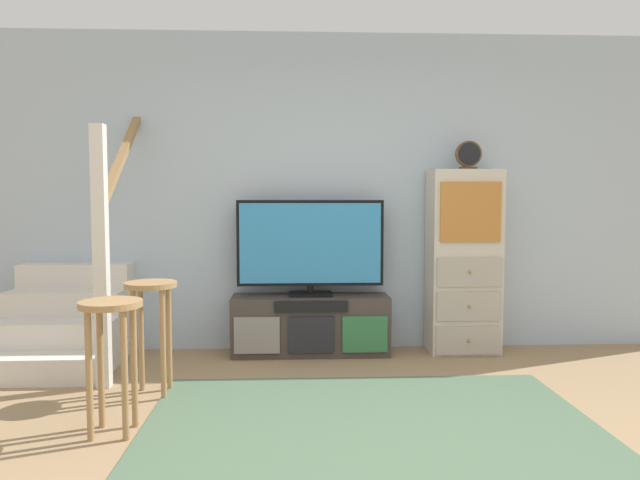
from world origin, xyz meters
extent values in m
plane|color=#997A56|center=(0.00, 0.00, 0.00)|extent=(20.00, 20.00, 0.00)
cube|color=#A8BCD1|center=(0.00, 2.46, 1.35)|extent=(6.40, 0.12, 2.70)
cube|color=#4C664C|center=(0.00, 0.60, 0.01)|extent=(2.60, 1.80, 0.01)
cube|color=#423833|center=(-0.30, 2.20, 0.24)|extent=(1.31, 0.36, 0.49)
cube|color=gray|center=(-0.74, 2.01, 0.21)|extent=(0.37, 0.02, 0.29)
cube|color=#232328|center=(-0.30, 2.01, 0.21)|extent=(0.37, 0.02, 0.29)
cube|color=#337042|center=(0.14, 2.01, 0.21)|extent=(0.37, 0.02, 0.29)
cube|color=black|center=(-0.30, 2.01, 0.43)|extent=(0.59, 0.02, 0.09)
cube|color=black|center=(-0.30, 2.22, 0.50)|extent=(0.36, 0.22, 0.02)
cylinder|color=black|center=(-0.30, 2.22, 0.54)|extent=(0.05, 0.05, 0.06)
cube|color=black|center=(-0.30, 2.22, 0.93)|extent=(1.22, 0.05, 0.71)
cube|color=#338CCC|center=(-0.30, 2.19, 0.93)|extent=(1.17, 0.01, 0.66)
cube|color=beige|center=(0.99, 2.21, 0.77)|extent=(0.58, 0.34, 1.54)
cube|color=#ADA497|center=(0.99, 2.03, 0.14)|extent=(0.53, 0.02, 0.24)
sphere|color=olive|center=(0.99, 2.01, 0.14)|extent=(0.03, 0.03, 0.03)
cube|color=#ADA497|center=(0.99, 2.03, 0.42)|extent=(0.53, 0.02, 0.24)
sphere|color=olive|center=(0.99, 2.01, 0.42)|extent=(0.03, 0.03, 0.03)
cube|color=#ADA497|center=(0.99, 2.03, 0.70)|extent=(0.53, 0.02, 0.24)
sphere|color=olive|center=(0.99, 2.01, 0.70)|extent=(0.03, 0.03, 0.03)
cube|color=#BC7533|center=(0.99, 2.03, 1.19)|extent=(0.49, 0.02, 0.48)
cube|color=#4C3823|center=(1.01, 2.19, 1.55)|extent=(0.13, 0.08, 0.02)
cylinder|color=brown|center=(1.01, 2.19, 1.67)|extent=(0.21, 0.04, 0.21)
cylinder|color=black|center=(1.01, 2.16, 1.67)|extent=(0.18, 0.01, 0.18)
cube|color=silver|center=(-2.25, 1.53, 0.10)|extent=(0.90, 0.26, 0.19)
cube|color=silver|center=(-2.25, 1.79, 0.19)|extent=(0.90, 0.26, 0.38)
cube|color=silver|center=(-2.25, 2.05, 0.29)|extent=(0.90, 0.26, 0.57)
cube|color=silver|center=(-2.25, 2.31, 0.38)|extent=(0.90, 0.26, 0.76)
cube|color=silver|center=(-2.25, 2.57, 0.47)|extent=(0.90, 0.26, 0.95)
cube|color=silver|center=(-1.75, 1.40, 0.90)|extent=(0.09, 0.09, 1.80)
cube|color=#9E7547|center=(-1.75, 2.05, 1.70)|extent=(0.06, 1.33, 0.99)
cylinder|color=#A37A4C|center=(-1.53, 0.49, 0.35)|extent=(0.04, 0.04, 0.71)
cylinder|color=#A37A4C|center=(-1.34, 0.49, 0.35)|extent=(0.04, 0.04, 0.71)
cylinder|color=#A37A4C|center=(-1.53, 0.67, 0.35)|extent=(0.04, 0.04, 0.71)
cylinder|color=#A37A4C|center=(-1.34, 0.67, 0.35)|extent=(0.04, 0.04, 0.71)
cylinder|color=#A37A4C|center=(-1.44, 0.58, 0.73)|extent=(0.34, 0.34, 0.03)
cylinder|color=#A37A4C|center=(-1.47, 1.13, 0.36)|extent=(0.04, 0.04, 0.72)
cylinder|color=#A37A4C|center=(-1.28, 1.13, 0.36)|extent=(0.04, 0.04, 0.72)
cylinder|color=#A37A4C|center=(-1.47, 1.32, 0.36)|extent=(0.04, 0.04, 0.72)
cylinder|color=#A37A4C|center=(-1.28, 1.32, 0.36)|extent=(0.04, 0.04, 0.72)
cylinder|color=#A37A4C|center=(-1.38, 1.22, 0.74)|extent=(0.34, 0.34, 0.03)
camera|label=1|loc=(-0.44, -2.63, 1.30)|focal=32.85mm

